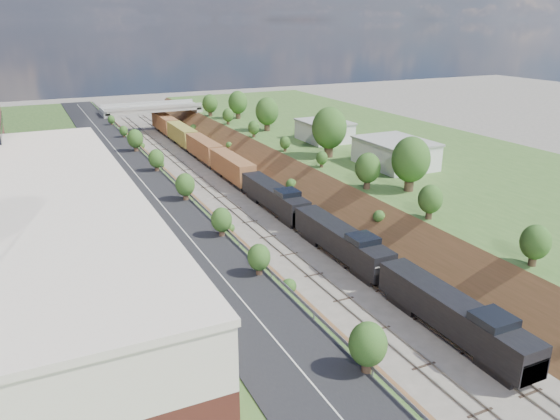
% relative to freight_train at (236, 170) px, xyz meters
% --- Properties ---
extents(platform_left, '(44.00, 180.00, 5.00)m').
position_rel_freight_train_xyz_m(platform_left, '(-35.60, -9.16, -0.07)').
color(platform_left, '#3C5F27').
rests_on(platform_left, ground).
extents(platform_right, '(44.00, 180.00, 5.00)m').
position_rel_freight_train_xyz_m(platform_right, '(30.40, -9.16, -0.07)').
color(platform_right, '#3C5F27').
rests_on(platform_right, ground).
extents(embankment_left, '(10.00, 180.00, 10.00)m').
position_rel_freight_train_xyz_m(embankment_left, '(-13.60, -9.16, -2.57)').
color(embankment_left, brown).
rests_on(embankment_left, ground).
extents(embankment_right, '(10.00, 180.00, 10.00)m').
position_rel_freight_train_xyz_m(embankment_right, '(8.40, -9.16, -2.57)').
color(embankment_right, brown).
rests_on(embankment_right, ground).
extents(rail_left_track, '(1.58, 180.00, 0.18)m').
position_rel_freight_train_xyz_m(rail_left_track, '(-5.20, -9.16, -2.48)').
color(rail_left_track, gray).
rests_on(rail_left_track, ground).
extents(rail_right_track, '(1.58, 180.00, 0.18)m').
position_rel_freight_train_xyz_m(rail_right_track, '(0.00, -9.16, -2.48)').
color(rail_right_track, gray).
rests_on(rail_right_track, ground).
extents(road, '(8.00, 180.00, 0.10)m').
position_rel_freight_train_xyz_m(road, '(-18.10, -9.16, 2.48)').
color(road, black).
rests_on(road, platform_left).
extents(guardrail, '(0.10, 171.00, 0.70)m').
position_rel_freight_train_xyz_m(guardrail, '(-14.00, -9.36, 2.98)').
color(guardrail, '#99999E').
rests_on(guardrail, platform_left).
extents(commercial_building, '(14.30, 62.30, 7.00)m').
position_rel_freight_train_xyz_m(commercial_building, '(-30.60, -31.16, 5.94)').
color(commercial_building, brown).
rests_on(commercial_building, platform_left).
extents(overpass, '(24.50, 8.30, 7.40)m').
position_rel_freight_train_xyz_m(overpass, '(-2.60, 52.84, 2.35)').
color(overpass, gray).
rests_on(overpass, ground).
extents(white_building_near, '(9.00, 12.00, 4.00)m').
position_rel_freight_train_xyz_m(white_building_near, '(20.90, -17.16, 4.43)').
color(white_building_near, silver).
rests_on(white_building_near, platform_right).
extents(white_building_far, '(8.00, 10.00, 3.60)m').
position_rel_freight_train_xyz_m(white_building_far, '(20.40, 4.84, 4.23)').
color(white_building_far, silver).
rests_on(white_building_far, platform_right).
extents(tree_right_large, '(5.25, 5.25, 7.61)m').
position_rel_freight_train_xyz_m(tree_right_large, '(14.40, -29.16, 6.81)').
color(tree_right_large, '#473323').
rests_on(tree_right_large, platform_right).
extents(tree_left_crest, '(2.45, 2.45, 3.55)m').
position_rel_freight_train_xyz_m(tree_left_crest, '(-14.40, -49.16, 4.47)').
color(tree_left_crest, '#473323').
rests_on(tree_left_crest, platform_left).
extents(freight_train, '(3.04, 122.55, 4.55)m').
position_rel_freight_train_xyz_m(freight_train, '(0.00, 0.00, 0.00)').
color(freight_train, black).
rests_on(freight_train, ground).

